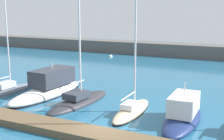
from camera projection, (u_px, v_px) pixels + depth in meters
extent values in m
plane|color=#236084|center=(106.00, 131.00, 20.41)|extent=(120.00, 120.00, 0.00)
cube|color=brown|center=(96.00, 135.00, 19.04)|extent=(33.27, 2.01, 0.50)
cube|color=#5B5651|center=(199.00, 51.00, 51.92)|extent=(108.00, 3.77, 2.25)
ellipsoid|color=slate|center=(6.00, 92.00, 29.64)|extent=(2.60, 7.20, 0.88)
ellipsoid|color=silver|center=(6.00, 93.00, 29.67)|extent=(2.62, 7.28, 0.12)
cylinder|color=silver|center=(6.00, 25.00, 28.95)|extent=(0.13, 0.13, 12.16)
cylinder|color=silver|center=(0.00, 79.00, 28.91)|extent=(0.26, 2.19, 0.09)
cube|color=silver|center=(5.00, 85.00, 29.49)|extent=(1.37, 1.92, 0.56)
ellipsoid|color=white|center=(47.00, 93.00, 28.71)|extent=(3.29, 9.73, 1.29)
ellipsoid|color=black|center=(47.00, 96.00, 28.76)|extent=(3.32, 9.82, 0.12)
cube|color=#333842|center=(52.00, 77.00, 29.15)|extent=(2.55, 4.59, 1.57)
cube|color=black|center=(56.00, 73.00, 29.65)|extent=(2.11, 1.24, 0.88)
cylinder|color=silver|center=(52.00, 66.00, 28.94)|extent=(0.08, 0.08, 0.61)
ellipsoid|color=#2D2D33|center=(80.00, 102.00, 26.51)|extent=(2.87, 8.26, 1.00)
cylinder|color=silver|center=(79.00, 3.00, 24.98)|extent=(0.16, 0.16, 16.32)
cylinder|color=silver|center=(72.00, 84.00, 25.29)|extent=(0.39, 3.30, 0.11)
cube|color=#333842|center=(76.00, 95.00, 25.95)|extent=(1.72, 2.17, 0.57)
ellipsoid|color=beige|center=(132.00, 111.00, 23.83)|extent=(1.67, 6.41, 0.84)
ellipsoid|color=black|center=(132.00, 113.00, 23.86)|extent=(1.69, 6.48, 0.12)
cylinder|color=silver|center=(135.00, 41.00, 23.21)|extent=(0.16, 0.16, 10.29)
cylinder|color=silver|center=(128.00, 96.00, 22.80)|extent=(0.12, 2.69, 0.11)
cube|color=silver|center=(130.00, 105.00, 23.29)|extent=(0.99, 1.61, 0.43)
ellipsoid|color=navy|center=(183.00, 120.00, 21.94)|extent=(2.37, 7.34, 0.97)
cube|color=silver|center=(184.00, 104.00, 21.88)|extent=(1.82, 3.34, 1.39)
cube|color=black|center=(187.00, 98.00, 22.67)|extent=(1.63, 0.84, 0.78)
cylinder|color=silver|center=(185.00, 89.00, 21.65)|extent=(0.08, 0.08, 0.96)
sphere|color=white|center=(111.00, 57.00, 53.14)|extent=(0.67, 0.67, 0.67)
sphere|color=red|center=(52.00, 72.00, 40.07)|extent=(0.89, 0.89, 0.89)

